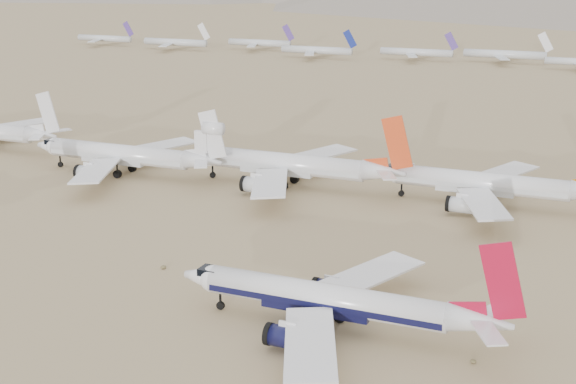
# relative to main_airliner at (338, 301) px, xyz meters

# --- Properties ---
(ground) EXTENTS (7000.00, 7000.00, 0.00)m
(ground) POSITION_rel_main_airliner_xyz_m (-4.97, -3.58, -4.59)
(ground) COLOR #7D6749
(ground) RESTS_ON ground
(main_airliner) EXTENTS (47.31, 46.21, 16.70)m
(main_airliner) POSITION_rel_main_airliner_xyz_m (0.00, 0.00, 0.00)
(main_airliner) COLOR white
(main_airliner) RESTS_ON ground
(row2_gold_tail) EXTENTS (49.09, 48.01, 17.48)m
(row2_gold_tail) POSITION_rel_main_airliner_xyz_m (9.80, 68.84, 0.30)
(row2_gold_tail) COLOR white
(row2_gold_tail) RESTS_ON ground
(row2_orange_tail) EXTENTS (52.57, 51.43, 18.75)m
(row2_orange_tail) POSITION_rel_main_airliner_xyz_m (-34.81, 66.22, 0.67)
(row2_orange_tail) COLOR white
(row2_orange_tail) RESTS_ON ground
(row2_white_trijet) EXTENTS (50.82, 49.66, 18.01)m
(row2_white_trijet) POSITION_rel_main_airliner_xyz_m (-75.25, 60.39, 0.62)
(row2_white_trijet) COLOR white
(row2_white_trijet) RESTS_ON ground
(distant_storage_row) EXTENTS (462.00, 61.11, 15.40)m
(distant_storage_row) POSITION_rel_main_airliner_xyz_m (-46.73, 311.80, -0.17)
(distant_storage_row) COLOR silver
(distant_storage_row) RESTS_ON ground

